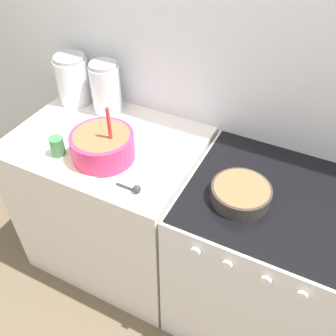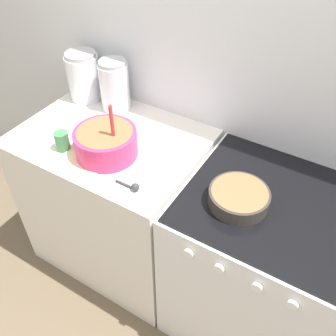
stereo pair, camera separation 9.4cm
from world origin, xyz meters
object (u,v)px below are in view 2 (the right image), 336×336
at_px(storage_jar_middle, 115,89).
at_px(tin_can, 62,141).
at_px(storage_jar_left, 84,79).
at_px(baking_pan, 239,197).
at_px(stove, 256,266).
at_px(mixing_bowl, 106,141).

relative_size(storage_jar_middle, tin_can, 2.89).
relative_size(storage_jar_left, tin_can, 2.81).
relative_size(baking_pan, storage_jar_left, 0.93).
xyz_separation_m(stove, storage_jar_middle, (-0.97, 0.23, 0.57)).
xyz_separation_m(mixing_bowl, baking_pan, (0.64, 0.03, -0.04)).
height_order(baking_pan, tin_can, tin_can).
bearing_deg(tin_can, storage_jar_left, 116.86).
height_order(baking_pan, storage_jar_middle, storage_jar_middle).
relative_size(stove, baking_pan, 3.75).
bearing_deg(baking_pan, mixing_bowl, -177.73).
bearing_deg(baking_pan, storage_jar_left, 163.43).
bearing_deg(storage_jar_left, tin_can, -63.14).
height_order(stove, baking_pan, baking_pan).
relative_size(stove, tin_can, 9.82).
height_order(baking_pan, storage_jar_left, storage_jar_left).
distance_m(mixing_bowl, tin_can, 0.21).
bearing_deg(mixing_bowl, stove, 8.09).
relative_size(mixing_bowl, tin_can, 3.08).
xyz_separation_m(stove, storage_jar_left, (-1.18, 0.23, 0.57)).
xyz_separation_m(stove, tin_can, (-0.97, -0.19, 0.51)).
bearing_deg(storage_jar_middle, baking_pan, -20.36).
bearing_deg(storage_jar_middle, mixing_bowl, -59.38).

